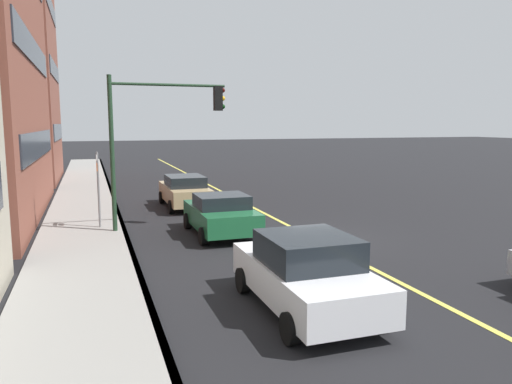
{
  "coord_description": "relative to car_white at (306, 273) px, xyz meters",
  "views": [
    {
      "loc": [
        -15.1,
        7.26,
        3.99
      ],
      "look_at": [
        0.24,
        2.02,
        1.69
      ],
      "focal_mm": 34.29,
      "sensor_mm": 36.0,
      "label": 1
    }
  ],
  "objects": [
    {
      "name": "curb_edge",
      "position": [
        5.92,
        3.18,
        -0.75
      ],
      "size": [
        80.0,
        0.16,
        0.15
      ],
      "primitive_type": "cube",
      "color": "slate",
      "rests_on": "ground"
    },
    {
      "name": "street_sign_post",
      "position": [
        9.57,
        4.0,
        0.91
      ],
      "size": [
        0.6,
        0.08,
        2.94
      ],
      "color": "slate",
      "rests_on": "ground"
    },
    {
      "name": "car_white",
      "position": [
        0.0,
        0.0,
        0.0
      ],
      "size": [
        4.37,
        2.13,
        1.66
      ],
      "color": "silver",
      "rests_on": "ground"
    },
    {
      "name": "sidewalk_slab",
      "position": [
        5.92,
        4.6,
        -0.75
      ],
      "size": [
        80.0,
        3.01,
        0.15
      ],
      "primitive_type": "cube",
      "color": "gray",
      "rests_on": "ground"
    },
    {
      "name": "traffic_light_mast",
      "position": [
        8.75,
        1.89,
        3.06
      ],
      "size": [
        0.28,
        4.21,
        5.64
      ],
      "color": "#1E3823",
      "rests_on": "ground"
    },
    {
      "name": "lane_stripe_center",
      "position": [
        5.92,
        -3.0,
        -0.82
      ],
      "size": [
        80.0,
        0.16,
        0.01
      ],
      "primitive_type": "cube",
      "color": "#D8CC4C",
      "rests_on": "ground"
    },
    {
      "name": "car_green",
      "position": [
        7.53,
        -0.11,
        -0.07
      ],
      "size": [
        4.08,
        2.12,
        1.47
      ],
      "color": "#1E6038",
      "rests_on": "ground"
    },
    {
      "name": "car_tan",
      "position": [
        13.68,
        0.04,
        -0.03
      ],
      "size": [
        4.57,
        1.98,
        1.53
      ],
      "color": "tan",
      "rests_on": "ground"
    },
    {
      "name": "ground",
      "position": [
        5.92,
        -3.0,
        -0.82
      ],
      "size": [
        200.0,
        200.0,
        0.0
      ],
      "primitive_type": "plane",
      "color": "black"
    }
  ]
}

